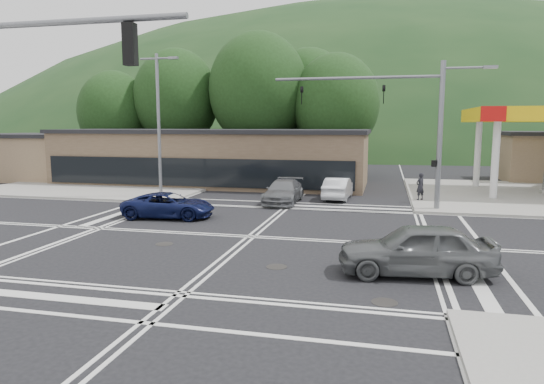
% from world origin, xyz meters
% --- Properties ---
extents(ground, '(120.00, 120.00, 0.00)m').
position_xyz_m(ground, '(0.00, 0.00, 0.00)').
color(ground, black).
rests_on(ground, ground).
extents(sidewalk_ne, '(16.00, 16.00, 0.15)m').
position_xyz_m(sidewalk_ne, '(15.00, 15.00, 0.07)').
color(sidewalk_ne, gray).
rests_on(sidewalk_ne, ground).
extents(sidewalk_nw, '(16.00, 16.00, 0.15)m').
position_xyz_m(sidewalk_nw, '(-15.00, 15.00, 0.07)').
color(sidewalk_nw, gray).
rests_on(sidewalk_nw, ground).
extents(commercial_row, '(24.00, 8.00, 4.00)m').
position_xyz_m(commercial_row, '(-8.00, 17.00, 2.00)').
color(commercial_row, brown).
rests_on(commercial_row, ground).
extents(commercial_nw, '(8.00, 7.00, 3.60)m').
position_xyz_m(commercial_nw, '(-24.00, 17.00, 1.80)').
color(commercial_nw, '#846B4F').
rests_on(commercial_nw, ground).
extents(hill_north, '(252.00, 126.00, 140.00)m').
position_xyz_m(hill_north, '(0.00, 90.00, 0.00)').
color(hill_north, '#1A3819').
rests_on(hill_north, ground).
extents(tree_n_a, '(8.00, 8.00, 11.75)m').
position_xyz_m(tree_n_a, '(-14.00, 24.00, 7.14)').
color(tree_n_a, '#382619').
rests_on(tree_n_a, ground).
extents(tree_n_b, '(9.00, 9.00, 12.98)m').
position_xyz_m(tree_n_b, '(-6.00, 24.00, 7.79)').
color(tree_n_b, '#382619').
rests_on(tree_n_b, ground).
extents(tree_n_c, '(7.60, 7.60, 10.87)m').
position_xyz_m(tree_n_c, '(1.00, 24.00, 6.49)').
color(tree_n_c, '#382619').
rests_on(tree_n_c, ground).
extents(tree_n_d, '(6.80, 6.80, 9.76)m').
position_xyz_m(tree_n_d, '(-20.00, 23.00, 5.84)').
color(tree_n_d, '#382619').
rests_on(tree_n_d, ground).
extents(tree_n_e, '(8.40, 8.40, 11.98)m').
position_xyz_m(tree_n_e, '(-2.00, 28.00, 7.14)').
color(tree_n_e, '#382619').
rests_on(tree_n_e, ground).
extents(streetlight_nw, '(2.50, 0.25, 9.00)m').
position_xyz_m(streetlight_nw, '(-8.44, 9.00, 5.05)').
color(streetlight_nw, slate).
rests_on(streetlight_nw, ground).
extents(signal_mast_ne, '(11.65, 0.30, 8.00)m').
position_xyz_m(signal_mast_ne, '(6.95, 8.20, 5.07)').
color(signal_mast_ne, slate).
rests_on(signal_mast_ne, ground).
extents(car_blue_west, '(4.77, 2.57, 1.27)m').
position_xyz_m(car_blue_west, '(-5.18, 3.11, 0.64)').
color(car_blue_west, '#0E143F').
rests_on(car_blue_west, ground).
extents(car_grey_center, '(5.00, 2.48, 1.64)m').
position_xyz_m(car_grey_center, '(6.43, -3.81, 0.82)').
color(car_grey_center, '#555859').
rests_on(car_grey_center, ground).
extents(car_queue_a, '(1.67, 4.24, 1.37)m').
position_xyz_m(car_queue_a, '(2.55, 11.29, 0.69)').
color(car_queue_a, '#B5B7BC').
rests_on(car_queue_a, ground).
extents(car_queue_b, '(2.33, 4.94, 1.63)m').
position_xyz_m(car_queue_b, '(1.51, 15.78, 0.82)').
color(car_queue_b, beige).
rests_on(car_queue_b, ground).
extents(car_northbound, '(1.94, 4.75, 1.38)m').
position_xyz_m(car_northbound, '(-0.50, 9.00, 0.69)').
color(car_northbound, slate).
rests_on(car_northbound, ground).
extents(pedestrian, '(0.71, 0.69, 1.64)m').
position_xyz_m(pedestrian, '(7.50, 11.10, 0.97)').
color(pedestrian, black).
rests_on(pedestrian, sidewalk_ne).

